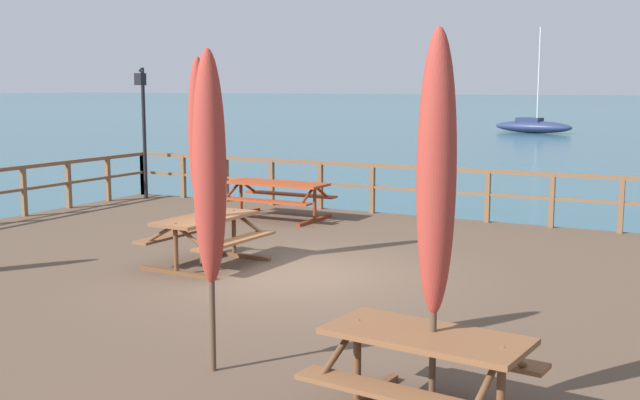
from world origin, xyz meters
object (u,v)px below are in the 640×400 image
Objects in this scene: picnic_table_back_left at (277,192)px; patio_umbrella_short_front at (436,176)px; patio_umbrella_tall_back_right at (199,134)px; sailboat_distant at (533,126)px; lamp_post_hooked at (143,113)px; picnic_table_back_right at (206,230)px; patio_umbrella_tall_back_left at (210,170)px; picnic_table_mid_centre at (426,358)px.

patio_umbrella_short_front reaches higher than picnic_table_back_left.
patio_umbrella_tall_back_right is 50.20m from sailboat_distant.
lamp_post_hooked is at bearing 168.72° from picnic_table_back_left.
sailboat_distant is (-6.32, 49.68, -0.75)m from picnic_table_back_right.
picnic_table_back_right is 0.59× the size of patio_umbrella_tall_back_left.
picnic_table_mid_centre is at bearing -37.05° from patio_umbrella_tall_back_right.
picnic_table_mid_centre is 2.67m from patio_umbrella_tall_back_left.
lamp_post_hooked is (-5.51, 5.22, 0.08)m from patio_umbrella_tall_back_right.
patio_umbrella_tall_back_right is 7.59m from lamp_post_hooked.
picnic_table_mid_centre is 14.02m from lamp_post_hooked.
picnic_table_back_left is 4.78m from patio_umbrella_tall_back_right.
patio_umbrella_tall_back_left reaches higher than picnic_table_back_left.
patio_umbrella_short_front is (5.07, -3.84, 1.50)m from picnic_table_back_right.
picnic_table_back_left is 9.12m from patio_umbrella_tall_back_left.
picnic_table_mid_centre is 10.36m from picnic_table_back_left.
picnic_table_back_left is at bearing -11.28° from lamp_post_hooked.
picnic_table_back_left is at bearing -83.68° from sailboat_distant.
picnic_table_back_left is at bearing 105.97° from patio_umbrella_tall_back_right.
lamp_post_hooked is at bearing 139.48° from picnic_table_mid_centre.
patio_umbrella_short_front reaches higher than patio_umbrella_tall_back_right.
picnic_table_back_right is 6.54m from patio_umbrella_short_front.
picnic_table_back_right is 1.48m from patio_umbrella_tall_back_right.
picnic_table_back_right is at bearing -73.25° from picnic_table_back_left.
patio_umbrella_tall_back_right reaches higher than lamp_post_hooked.
patio_umbrella_tall_back_right is at bearing -43.43° from lamp_post_hooked.
patio_umbrella_short_front is at bearing -36.34° from patio_umbrella_tall_back_right.
sailboat_distant is at bearing 99.67° from patio_umbrella_tall_back_left.
patio_umbrella_tall_back_left is 4.63m from patio_umbrella_tall_back_right.
patio_umbrella_short_front is 2.29m from patio_umbrella_tall_back_left.
picnic_table_back_left is 45.67m from sailboat_distant.
patio_umbrella_tall_back_left reaches higher than picnic_table_mid_centre.
picnic_table_back_left is at bearing 116.92° from patio_umbrella_tall_back_left.
patio_umbrella_tall_back_right is at bearing 143.66° from patio_umbrella_short_front.
picnic_table_back_right is at bearing -42.79° from lamp_post_hooked.
patio_umbrella_tall_back_right is at bearing 127.65° from patio_umbrella_tall_back_left.
sailboat_distant is (-11.36, 53.59, -0.75)m from picnic_table_mid_centre.
picnic_table_back_left is at bearing 127.66° from picnic_table_mid_centre.
patio_umbrella_tall_back_left is (4.08, -8.04, 1.42)m from picnic_table_back_left.
patio_umbrella_tall_back_right is (-0.04, -0.08, 1.48)m from picnic_table_back_right.
lamp_post_hooked is at bearing 139.80° from patio_umbrella_short_front.
patio_umbrella_tall_back_right is 1.00× the size of lamp_post_hooked.
lamp_post_hooked is (-4.26, 0.85, 1.55)m from picnic_table_back_left.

